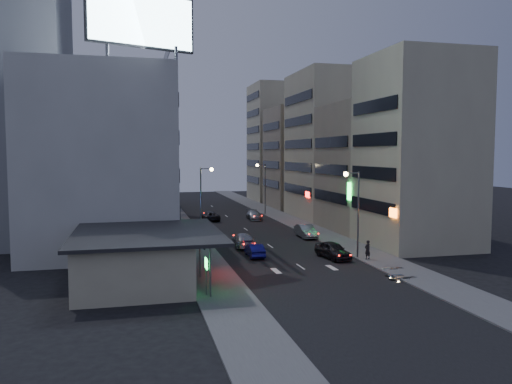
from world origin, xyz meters
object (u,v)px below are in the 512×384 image
object	(u,v)px
parked_car_left	(210,216)
parked_car_right_far	(254,215)
scooter_black_b	(402,261)
road_car_blue	(255,250)
person	(368,250)
road_car_silver	(244,240)
scooter_silver_b	(396,261)
scooter_blue	(401,268)
scooter_black_a	(413,270)
scooter_silver_a	(406,269)
parked_car_right_mid	(306,231)
parked_car_right_near	(333,250)

from	to	relation	value
parked_car_left	parked_car_right_far	bearing A→B (deg)	172.79
scooter_black_b	road_car_blue	bearing A→B (deg)	67.84
person	road_car_blue	bearing A→B (deg)	-42.78
road_car_silver	scooter_silver_b	size ratio (longest dim) A/B	2.71
person	scooter_silver_b	size ratio (longest dim) A/B	0.93
parked_car_left	scooter_blue	world-z (taller)	parked_car_left
parked_car_right_far	scooter_silver_b	world-z (taller)	parked_car_right_far
parked_car_right_far	road_car_blue	xyz separation A→B (m)	(-6.19, -25.86, -0.03)
parked_car_left	parked_car_right_far	xyz separation A→B (m)	(6.55, -0.50, -0.01)
scooter_black_a	scooter_silver_a	size ratio (longest dim) A/B	0.78
parked_car_left	person	world-z (taller)	person
road_car_blue	parked_car_right_mid	bearing A→B (deg)	-131.27
road_car_blue	scooter_blue	size ratio (longest dim) A/B	2.25
scooter_black_a	scooter_silver_a	world-z (taller)	scooter_silver_a
parked_car_right_near	parked_car_right_far	xyz separation A→B (m)	(-0.76, 28.32, -0.12)
road_car_silver	scooter_silver_a	xyz separation A→B (m)	(9.71, -15.75, 0.01)
person	scooter_silver_b	distance (m)	3.86
parked_car_right_near	parked_car_left	xyz separation A→B (m)	(-7.31, 28.82, -0.10)
road_car_silver	scooter_silver_b	xyz separation A→B (m)	(10.40, -12.89, -0.04)
parked_car_left	road_car_silver	size ratio (longest dim) A/B	0.97
parked_car_right_mid	parked_car_right_far	size ratio (longest dim) A/B	1.00
scooter_blue	scooter_black_b	world-z (taller)	scooter_blue
scooter_silver_b	parked_car_right_near	bearing A→B (deg)	43.78
parked_car_left	road_car_silver	world-z (taller)	road_car_silver
road_car_blue	scooter_black_b	xyz separation A→B (m)	(11.09, -7.73, -0.01)
person	scooter_silver_a	xyz separation A→B (m)	(0.05, -6.65, -0.25)
parked_car_right_mid	person	world-z (taller)	person
scooter_silver_a	scooter_blue	xyz separation A→B (m)	(0.01, 0.77, -0.10)
scooter_blue	scooter_silver_a	bearing A→B (deg)	-177.98
parked_car_right_near	road_car_blue	distance (m)	7.37
parked_car_right_far	scooter_silver_b	bearing A→B (deg)	-80.79
scooter_blue	scooter_black_b	size ratio (longest dim) A/B	1.04
scooter_black_a	scooter_blue	bearing A→B (deg)	22.98
parked_car_left	road_car_silver	xyz separation A→B (m)	(0.39, -21.29, 0.05)
road_car_silver	scooter_silver_b	bearing A→B (deg)	133.06
scooter_silver_a	parked_car_right_mid	bearing A→B (deg)	-8.99
parked_car_right_near	parked_car_right_far	size ratio (longest dim) A/B	1.00
scooter_silver_b	scooter_black_a	bearing A→B (deg)	-170.91
scooter_black_a	road_car_silver	bearing A→B (deg)	19.66
person	scooter_black_a	bearing A→B (deg)	75.47
road_car_silver	scooter_black_b	world-z (taller)	road_car_silver
scooter_blue	scooter_black_a	bearing A→B (deg)	-140.85
scooter_silver_a	scooter_black_b	distance (m)	3.26
scooter_silver_b	scooter_black_b	bearing A→B (deg)	-71.17
parked_car_right_mid	parked_car_left	bearing A→B (deg)	117.97
parked_car_right_far	scooter_blue	world-z (taller)	parked_car_right_far
parked_car_left	scooter_silver_b	distance (m)	35.84
scooter_silver_a	person	bearing A→B (deg)	-12.62
parked_car_right_near	scooter_black_a	distance (m)	8.94
scooter_silver_a	scooter_silver_b	world-z (taller)	scooter_silver_a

